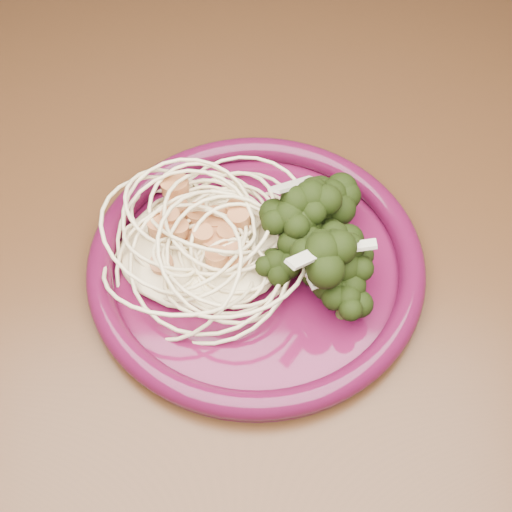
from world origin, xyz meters
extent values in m
cube|color=#472814|center=(0.00, 0.00, 0.73)|extent=(1.20, 0.80, 0.04)
cylinder|color=#4D0C28|center=(0.03, -0.01, 0.75)|extent=(0.35, 0.35, 0.01)
torus|color=#4D0F2A|center=(0.03, -0.01, 0.76)|extent=(0.36, 0.36, 0.02)
ellipsoid|color=beige|center=(-0.01, 0.00, 0.77)|extent=(0.18, 0.17, 0.03)
ellipsoid|color=black|center=(0.08, -0.03, 0.78)|extent=(0.14, 0.18, 0.06)
camera|label=1|loc=(0.03, -0.36, 1.26)|focal=50.00mm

